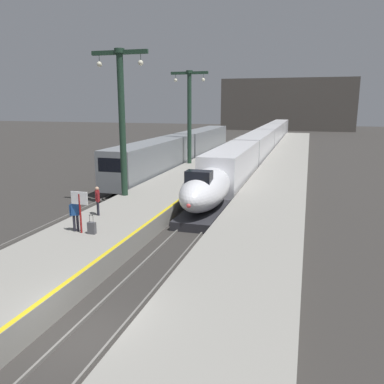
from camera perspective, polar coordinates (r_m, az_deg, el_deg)
The scene contains 17 objects.
ground_plane at distance 13.84m, azimuth -14.80°, elevation -20.11°, with size 260.00×260.00×0.00m, color #33302D.
platform_left at distance 36.73m, azimuth -0.26°, elevation 1.97°, with size 4.80×110.00×1.05m, color gray.
platform_right at distance 35.30m, azimuth 12.44°, elevation 1.23°, with size 4.80×110.00×1.05m, color gray.
platform_left_safety_stripe at distance 36.05m, azimuth 3.21°, elevation 2.60°, with size 0.20×107.80×0.01m, color yellow.
rail_main_left at distance 38.67m, azimuth 5.61°, elevation 1.76°, with size 0.08×110.00×0.12m, color slate.
rail_main_right at distance 38.42m, azimuth 7.81°, elevation 1.63°, with size 0.08×110.00×0.12m, color slate.
rail_secondary_left at distance 40.94m, azimuth -5.59°, elevation 2.38°, with size 0.08×110.00×0.12m, color slate.
rail_secondary_right at distance 40.41m, azimuth -3.62°, elevation 2.27°, with size 0.08×110.00×0.12m, color slate.
highspeed_train_main at distance 58.70m, azimuth 10.30°, elevation 7.26°, with size 2.92×76.36×3.60m.
regional_train_adjacent at distance 47.59m, azimuth -1.29°, elevation 6.41°, with size 2.85×36.60×3.80m.
station_column_mid at distance 27.50m, azimuth -10.19°, elevation 11.59°, with size 4.00×0.68×9.86m.
station_column_far at distance 42.22m, azimuth -0.38°, elevation 11.99°, with size 4.00×0.68×9.66m.
passenger_near_edge at distance 20.65m, azimuth -16.60°, elevation -2.86°, with size 0.52×0.36×1.69m.
passenger_mid_platform at distance 23.28m, azimuth -13.57°, elevation -0.93°, with size 0.40×0.48×1.69m.
rolling_suitcase at distance 20.21m, azimuth -14.35°, elevation -5.08°, with size 0.40×0.22×0.98m.
departure_info_board at distance 20.20m, azimuth -16.00°, elevation -1.65°, with size 0.90×0.10×2.12m.
terminus_back_wall at distance 111.97m, azimuth 13.57°, elevation 12.23°, with size 36.00×2.00×14.00m, color #4C4742.
Camera 1 is at (6.37, -9.79, 7.42)m, focal length 36.72 mm.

